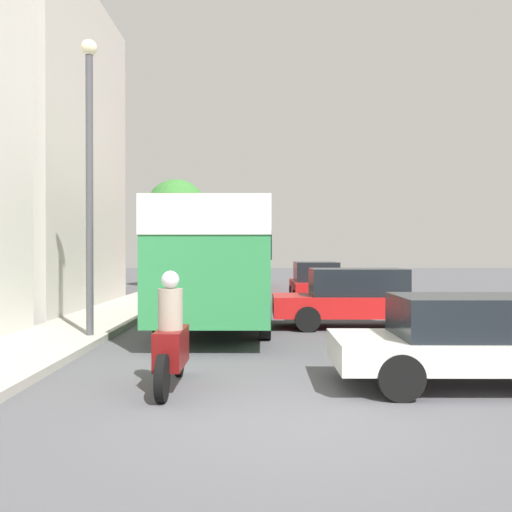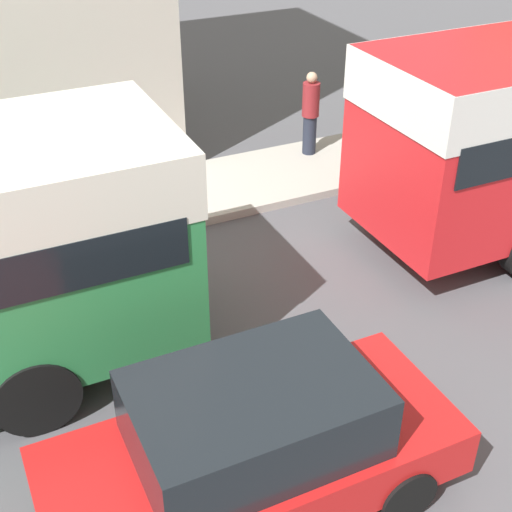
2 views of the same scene
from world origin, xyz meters
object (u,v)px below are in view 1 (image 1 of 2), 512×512
at_px(motorcycle_behind_lead, 171,342).
at_px(car_distant, 475,338).
at_px(bus_lead, 223,251).
at_px(car_crossing, 357,297).
at_px(car_far_curb, 316,282).
at_px(pedestrian_walking_away, 150,273).
at_px(bus_following, 240,250).

height_order(motorcycle_behind_lead, car_distant, motorcycle_behind_lead).
distance_m(bus_lead, car_crossing, 4.06).
bearing_deg(car_crossing, motorcycle_behind_lead, -30.18).
bearing_deg(car_far_curb, pedestrian_walking_away, -32.72).
height_order(bus_lead, car_crossing, bus_lead).
bearing_deg(bus_following, car_crossing, -76.76).
height_order(bus_following, car_distant, bus_following).
relative_size(motorcycle_behind_lead, car_distant, 0.53).
relative_size(car_crossing, car_distant, 1.06).
bearing_deg(pedestrian_walking_away, car_distant, -65.02).
xyz_separation_m(bus_following, car_distant, (4.27, -21.94, -1.35)).
distance_m(bus_following, car_crossing, 15.91).
distance_m(bus_following, car_distant, 22.39).
relative_size(bus_following, car_far_curb, 2.49).
relative_size(car_crossing, car_far_curb, 1.05).
distance_m(bus_lead, pedestrian_walking_away, 10.65).
bearing_deg(car_distant, car_far_curb, 4.75).
height_order(bus_lead, pedestrian_walking_away, bus_lead).
height_order(car_distant, pedestrian_walking_away, pedestrian_walking_away).
distance_m(car_distant, pedestrian_walking_away, 19.54).
bearing_deg(car_far_curb, bus_lead, 58.79).
bearing_deg(motorcycle_behind_lead, bus_lead, 88.29).
distance_m(motorcycle_behind_lead, car_far_curb, 13.68).
height_order(bus_lead, motorcycle_behind_lead, bus_lead).
relative_size(motorcycle_behind_lead, car_crossing, 0.51).
relative_size(bus_lead, car_crossing, 2.51).
xyz_separation_m(bus_following, motorcycle_behind_lead, (-0.23, -22.07, -1.38)).
xyz_separation_m(motorcycle_behind_lead, car_distant, (4.49, 0.14, 0.03)).
height_order(bus_following, car_far_curb, bus_following).
distance_m(bus_lead, car_distant, 9.05).
distance_m(bus_lead, motorcycle_behind_lead, 8.14).
bearing_deg(car_far_curb, motorcycle_behind_lead, 75.59).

